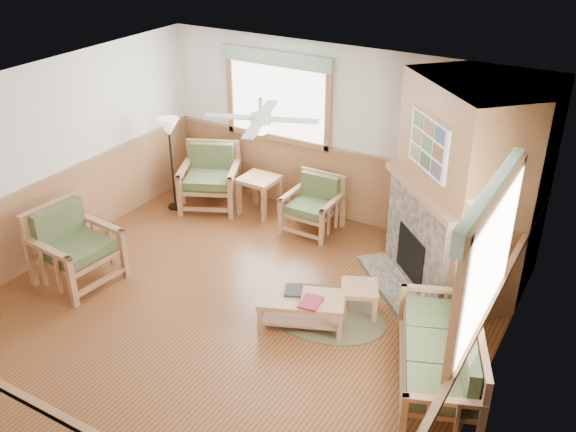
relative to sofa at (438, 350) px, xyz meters
The scene contains 23 objects.
floor 2.59m from the sofa, behind, with size 6.00×6.00×0.01m, color brown.
ceiling 3.42m from the sofa, behind, with size 6.00×6.00×0.01m, color white.
wall_back 3.97m from the sofa, 131.29° to the left, with size 6.00×0.02×2.70m, color silver.
wall_front 4.12m from the sofa, 129.48° to the right, with size 6.00×0.02×2.70m, color silver.
wall_left 5.63m from the sofa, behind, with size 0.02×6.00×2.70m, color silver.
wall_right 1.03m from the sofa, 12.05° to the right, with size 0.02×6.00×2.70m, color silver.
wainscot 2.55m from the sofa, behind, with size 6.00×6.00×1.10m, color #9D6A40, non-canonical shape.
fireplace 2.22m from the sofa, 104.35° to the left, with size 2.20×2.20×2.70m, color #9D6A40, non-canonical shape.
window_back 5.09m from the sofa, 141.88° to the left, with size 1.90×0.16×1.50m, color white, non-canonical shape.
window_right 2.16m from the sofa, 35.83° to the right, with size 0.16×1.90×1.50m, color white, non-canonical shape.
ceiling_fan 3.17m from the sofa, behind, with size 1.24×1.24×0.36m, color white, non-canonical shape.
sofa is the anchor object (origin of this frame).
armchair_back_left 5.04m from the sofa, 154.27° to the left, with size 0.88×0.88×0.99m, color #A5744D, non-canonical shape.
armchair_back_right 3.54m from the sofa, 139.94° to the left, with size 0.75×0.75×0.84m, color #A5744D, non-canonical shape.
armchair_left 4.73m from the sofa, behind, with size 0.91×0.91×1.02m, color #A5744D, non-canonical shape.
coffee_table 1.72m from the sofa, behind, with size 1.00×0.50×0.40m, color #A5744D, non-canonical shape.
end_table_chairs 4.40m from the sofa, 147.45° to the left, with size 0.56×0.53×0.62m, color #A5744D, non-canonical shape.
footstool 1.43m from the sofa, 149.34° to the left, with size 0.45×0.45×0.39m, color #A5744D, non-canonical shape.
braided_rug 1.73m from the sofa, 163.34° to the left, with size 1.66×1.66×0.01m, color #4E4B30.
floor_lamp_left 5.34m from the sofa, 159.75° to the left, with size 0.35×0.35×1.52m, color black, non-canonical shape.
floor_lamp_right 1.18m from the sofa, 90.00° to the left, with size 0.39×0.39×1.69m, color black, non-canonical shape.
book_red 1.55m from the sofa, behind, with size 0.22×0.30×0.03m, color maroon.
book_dark 1.86m from the sofa, behind, with size 0.20×0.27×0.03m, color black.
Camera 1 is at (3.85, -5.19, 4.72)m, focal length 40.00 mm.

